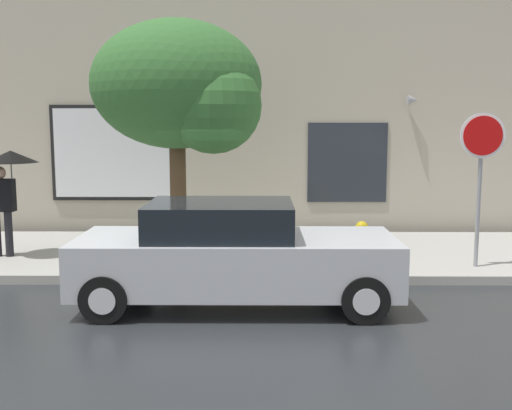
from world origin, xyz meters
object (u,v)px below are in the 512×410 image
street_tree (184,90)px  stop_sign (481,159)px  fire_hydrant (361,242)px  pedestrian_with_umbrella (7,173)px  parked_car (233,255)px

street_tree → stop_sign: (5.04, -0.47, -1.17)m
fire_hydrant → stop_sign: 2.46m
fire_hydrant → pedestrian_with_umbrella: bearing=176.8°
street_tree → stop_sign: street_tree is taller
fire_hydrant → parked_car: bearing=-135.4°
street_tree → fire_hydrant: bearing=-1.1°
pedestrian_with_umbrella → street_tree: bearing=-5.2°
stop_sign → parked_car: bearing=-156.9°
street_tree → pedestrian_with_umbrella: bearing=174.8°
parked_car → stop_sign: (4.09, 1.74, 1.27)m
parked_car → pedestrian_with_umbrella: bearing=149.3°
fire_hydrant → pedestrian_with_umbrella: size_ratio=0.37×
parked_car → pedestrian_with_umbrella: (-4.22, 2.51, 0.96)m
fire_hydrant → street_tree: 4.12m
pedestrian_with_umbrella → stop_sign: bearing=-5.3°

